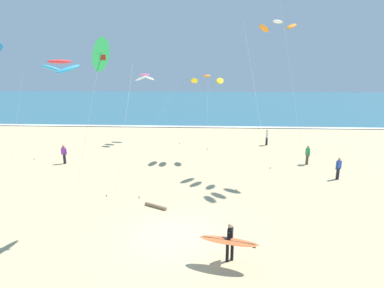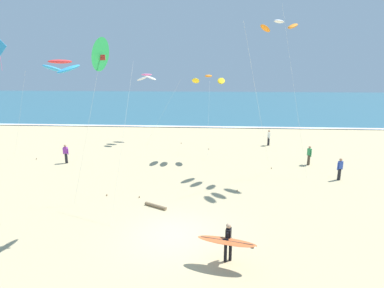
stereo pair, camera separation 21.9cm
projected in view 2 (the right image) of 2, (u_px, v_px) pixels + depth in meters
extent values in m
plane|color=tan|center=(175.00, 235.00, 14.86)|extent=(160.00, 160.00, 0.00)
cube|color=#2D6075|center=(205.00, 102.00, 70.01)|extent=(160.00, 60.00, 0.08)
cube|color=white|center=(199.00, 127.00, 41.24)|extent=(160.00, 0.93, 0.01)
cylinder|color=black|center=(225.00, 252.00, 12.70)|extent=(0.13, 0.13, 0.88)
cylinder|color=black|center=(230.00, 251.00, 12.80)|extent=(0.13, 0.13, 0.88)
cube|color=black|center=(228.00, 235.00, 12.57)|extent=(0.27, 0.38, 0.60)
cube|color=yellow|center=(226.00, 234.00, 12.59)|extent=(0.06, 0.20, 0.32)
sphere|color=tan|center=(229.00, 226.00, 12.47)|extent=(0.21, 0.21, 0.21)
cylinder|color=black|center=(227.00, 236.00, 12.33)|extent=(0.09, 0.09, 0.26)
cylinder|color=black|center=(225.00, 240.00, 12.30)|extent=(0.26, 0.13, 0.14)
cylinder|color=black|center=(229.00, 233.00, 12.80)|extent=(0.09, 0.09, 0.56)
ellipsoid|color=orange|center=(227.00, 241.00, 12.25)|extent=(2.43, 1.07, 0.08)
cube|color=#333333|center=(227.00, 240.00, 12.24)|extent=(2.04, 0.49, 0.02)
cube|color=#262628|center=(252.00, 247.00, 11.99)|extent=(0.12, 0.04, 0.14)
ellipsoid|color=#2D99DB|center=(54.00, 69.00, 16.83)|extent=(1.29, 1.32, 0.57)
ellipsoid|color=red|center=(60.00, 62.00, 16.04)|extent=(1.29, 1.32, 0.20)
ellipsoid|color=#2D99DB|center=(68.00, 69.00, 15.43)|extent=(1.29, 1.32, 0.57)
cylinder|color=silver|center=(86.00, 138.00, 17.74)|extent=(1.42, 1.51, 7.49)
cylinder|color=brown|center=(107.00, 195.00, 19.33)|extent=(0.06, 0.06, 0.10)
cylinder|color=pink|center=(1.00, 63.00, 25.45)|extent=(0.02, 0.02, 1.18)
cylinder|color=silver|center=(20.00, 116.00, 26.27)|extent=(2.17, 0.32, 7.38)
cylinder|color=brown|center=(36.00, 159.00, 26.95)|extent=(0.06, 0.06, 0.10)
ellipsoid|color=white|center=(151.00, 78.00, 33.06)|extent=(1.32, 0.87, 0.57)
ellipsoid|color=pink|center=(147.00, 75.00, 32.09)|extent=(1.32, 0.87, 0.20)
ellipsoid|color=white|center=(142.00, 79.00, 31.29)|extent=(1.32, 0.87, 0.57)
cylinder|color=silver|center=(164.00, 111.00, 32.33)|extent=(3.66, 1.11, 6.45)
cylinder|color=brown|center=(181.00, 143.00, 32.47)|extent=(0.06, 0.06, 0.10)
ellipsoid|color=orange|center=(293.00, 26.00, 20.61)|extent=(1.11, 1.30, 0.57)
ellipsoid|color=white|center=(279.00, 21.00, 21.12)|extent=(1.11, 1.30, 0.20)
ellipsoid|color=orange|center=(265.00, 28.00, 21.80)|extent=(1.11, 1.30, 0.57)
cylinder|color=silver|center=(258.00, 107.00, 20.62)|extent=(2.77, 3.99, 10.22)
cylinder|color=brown|center=(237.00, 191.00, 20.03)|extent=(0.06, 0.06, 0.10)
ellipsoid|color=yellow|center=(196.00, 81.00, 25.72)|extent=(0.63, 1.33, 0.60)
ellipsoid|color=orange|center=(208.00, 76.00, 25.54)|extent=(0.63, 1.33, 0.20)
ellipsoid|color=yellow|center=(221.00, 81.00, 25.54)|extent=(0.63, 1.33, 0.60)
cylinder|color=silver|center=(209.00, 118.00, 27.89)|extent=(0.08, 3.02, 6.48)
cylinder|color=brown|center=(209.00, 149.00, 30.14)|extent=(0.06, 0.06, 0.10)
cylinder|color=silver|center=(295.00, 92.00, 21.88)|extent=(2.10, 2.17, 11.97)
cylinder|color=brown|center=(271.00, 168.00, 24.44)|extent=(0.06, 0.06, 0.10)
cone|color=green|center=(99.00, 54.00, 13.68)|extent=(0.65, 1.53, 1.48)
cube|color=red|center=(100.00, 57.00, 13.71)|extent=(0.53, 0.11, 0.24)
cylinder|color=silver|center=(123.00, 139.00, 16.38)|extent=(0.63, 3.52, 7.98)
cylinder|color=brown|center=(139.00, 197.00, 19.04)|extent=(0.06, 0.06, 0.10)
cylinder|color=black|center=(268.00, 141.00, 31.65)|extent=(0.22, 0.22, 0.84)
cube|color=white|center=(269.00, 135.00, 31.48)|extent=(0.21, 0.34, 0.54)
sphere|color=#A87A59|center=(269.00, 131.00, 31.39)|extent=(0.20, 0.20, 0.20)
cylinder|color=white|center=(269.00, 136.00, 31.30)|extent=(0.08, 0.08, 0.50)
cylinder|color=white|center=(268.00, 135.00, 31.71)|extent=(0.08, 0.08, 0.50)
cylinder|color=black|center=(339.00, 174.00, 21.98)|extent=(0.22, 0.22, 0.84)
cube|color=#3351B7|center=(340.00, 165.00, 21.81)|extent=(0.37, 0.29, 0.54)
sphere|color=#A87A59|center=(341.00, 160.00, 21.72)|extent=(0.20, 0.20, 0.20)
cylinder|color=#3351B7|center=(342.00, 166.00, 21.90)|extent=(0.08, 0.08, 0.50)
cylinder|color=#3351B7|center=(338.00, 167.00, 21.77)|extent=(0.08, 0.08, 0.50)
cylinder|color=#4C3D2D|center=(309.00, 160.00, 25.35)|extent=(0.22, 0.22, 0.84)
cube|color=#339351|center=(309.00, 152.00, 25.19)|extent=(0.29, 0.37, 0.54)
sphere|color=#A87A59|center=(310.00, 147.00, 25.09)|extent=(0.20, 0.20, 0.20)
cylinder|color=#339351|center=(311.00, 154.00, 25.02)|extent=(0.08, 0.08, 0.50)
cylinder|color=#339351|center=(308.00, 152.00, 25.40)|extent=(0.08, 0.08, 0.50)
cylinder|color=black|center=(66.00, 158.00, 25.81)|extent=(0.22, 0.22, 0.84)
cube|color=purple|center=(65.00, 150.00, 25.65)|extent=(0.34, 0.22, 0.54)
sphere|color=#A87A59|center=(65.00, 146.00, 25.56)|extent=(0.20, 0.20, 0.20)
cylinder|color=purple|center=(68.00, 152.00, 25.63)|extent=(0.08, 0.08, 0.50)
cylinder|color=purple|center=(63.00, 151.00, 25.71)|extent=(0.08, 0.08, 0.50)
cylinder|color=#846B4C|center=(156.00, 206.00, 17.73)|extent=(1.37, 0.84, 0.19)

